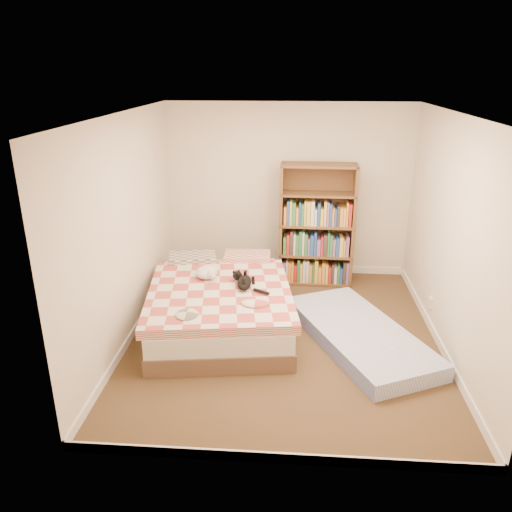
# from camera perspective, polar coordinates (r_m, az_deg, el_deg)

# --- Properties ---
(room) EXTENTS (3.51, 4.01, 2.51)m
(room) POSITION_cam_1_polar(r_m,az_deg,el_deg) (5.39, 3.42, 1.95)
(room) COLOR #41321B
(room) RESTS_ON ground
(bed) EXTENTS (1.86, 2.41, 0.59)m
(bed) POSITION_cam_1_polar(r_m,az_deg,el_deg) (6.06, -4.06, -5.34)
(bed) COLOR brown
(bed) RESTS_ON room
(bookshelf) EXTENTS (1.04, 0.37, 1.72)m
(bookshelf) POSITION_cam_1_polar(r_m,az_deg,el_deg) (7.14, 6.86, 1.65)
(bookshelf) COLOR brown
(bookshelf) RESTS_ON room
(floor_mattress) EXTENTS (1.69, 2.23, 0.18)m
(floor_mattress) POSITION_cam_1_polar(r_m,az_deg,el_deg) (5.85, 11.68, -8.79)
(floor_mattress) COLOR #6F7EB9
(floor_mattress) RESTS_ON room
(black_cat) EXTENTS (0.33, 0.62, 0.14)m
(black_cat) POSITION_cam_1_polar(r_m,az_deg,el_deg) (5.82, -1.27, -2.91)
(black_cat) COLOR black
(black_cat) RESTS_ON bed
(white_dog) EXTENTS (0.30, 0.32, 0.14)m
(white_dog) POSITION_cam_1_polar(r_m,az_deg,el_deg) (6.07, -5.59, -1.88)
(white_dog) COLOR white
(white_dog) RESTS_ON bed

